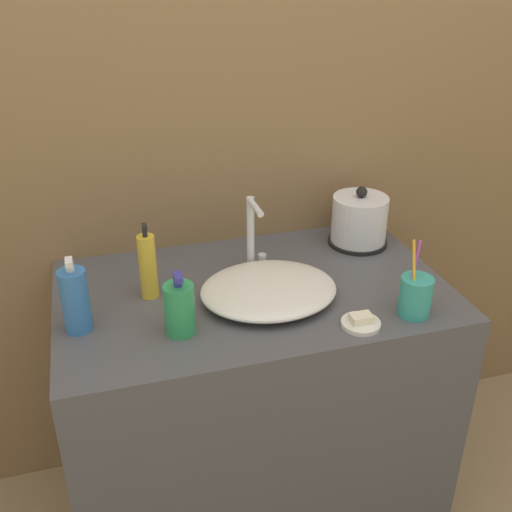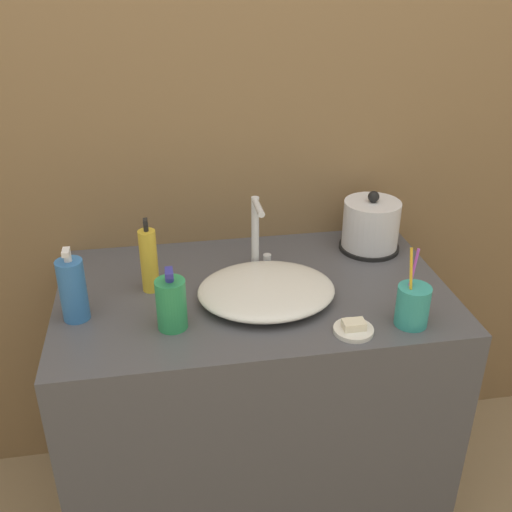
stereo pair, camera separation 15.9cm
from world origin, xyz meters
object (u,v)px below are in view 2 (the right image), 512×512
Objects in this scene: toothbrush_cup at (413,305)px; shampoo_bottle at (149,260)px; mouthwash_bottle at (171,304)px; faucet at (258,233)px; electric_kettle at (371,227)px; lotion_bottle at (73,289)px.

shampoo_bottle reaches higher than toothbrush_cup.
toothbrush_cup reaches higher than mouthwash_bottle.
faucet is 0.48m from toothbrush_cup.
lotion_bottle is (-0.85, -0.25, 0.01)m from electric_kettle.
faucet reaches higher than shampoo_bottle.
lotion_bottle reaches higher than mouthwash_bottle.
shampoo_bottle is 0.20m from mouthwash_bottle.
shampoo_bottle is at bearing 30.53° from lotion_bottle.
mouthwash_bottle is at bearing -18.84° from lotion_bottle.
mouthwash_bottle is (-0.58, 0.09, 0.01)m from toothbrush_cup.
shampoo_bottle is (-0.30, -0.06, -0.03)m from faucet.
faucet is 0.31m from shampoo_bottle.
toothbrush_cup is 0.59m from mouthwash_bottle.
faucet is 0.52m from lotion_bottle.
mouthwash_bottle is (-0.26, -0.25, -0.05)m from faucet.
faucet reaches higher than mouthwash_bottle.
toothbrush_cup reaches higher than lotion_bottle.
mouthwash_bottle is at bearing -135.08° from faucet.
electric_kettle is at bearing 11.37° from faucet.
lotion_bottle is 0.22m from shampoo_bottle.
toothbrush_cup is (-0.04, -0.41, -0.02)m from electric_kettle.
shampoo_bottle reaches higher than electric_kettle.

